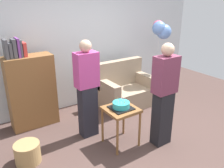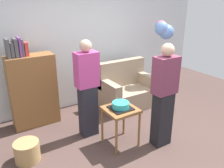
{
  "view_description": "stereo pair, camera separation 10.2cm",
  "coord_description": "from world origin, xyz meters",
  "px_view_note": "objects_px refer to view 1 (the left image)",
  "views": [
    {
      "loc": [
        -2.11,
        -2.33,
        2.25
      ],
      "look_at": [
        -0.22,
        0.52,
        0.95
      ],
      "focal_mm": 37.55,
      "sensor_mm": 36.0,
      "label": 1
    },
    {
      "loc": [
        -2.02,
        -2.39,
        2.25
      ],
      "look_at": [
        -0.22,
        0.52,
        0.95
      ],
      "focal_mm": 37.55,
      "sensor_mm": 36.0,
      "label": 2
    }
  ],
  "objects_px": {
    "couch": "(125,90)",
    "person_blowing_candles": "(87,89)",
    "person_holding_cake": "(164,95)",
    "birthday_cake": "(121,105)",
    "side_table": "(121,114)",
    "balloon_bunch": "(161,29)",
    "handbag": "(166,106)",
    "bookshelf": "(31,90)",
    "wicker_basket": "(28,153)"
  },
  "relations": [
    {
      "from": "wicker_basket",
      "to": "birthday_cake",
      "type": "bearing_deg",
      "value": -14.97
    },
    {
      "from": "couch",
      "to": "side_table",
      "type": "distance_m",
      "value": 1.46
    },
    {
      "from": "couch",
      "to": "person_holding_cake",
      "type": "xyz_separation_m",
      "value": [
        -0.35,
        -1.45,
        0.49
      ]
    },
    {
      "from": "side_table",
      "to": "wicker_basket",
      "type": "bearing_deg",
      "value": 165.03
    },
    {
      "from": "couch",
      "to": "person_blowing_candles",
      "type": "xyz_separation_m",
      "value": [
        -1.21,
        -0.59,
        0.49
      ]
    },
    {
      "from": "couch",
      "to": "bookshelf",
      "type": "height_order",
      "value": "bookshelf"
    },
    {
      "from": "side_table",
      "to": "person_blowing_candles",
      "type": "bearing_deg",
      "value": 119.14
    },
    {
      "from": "side_table",
      "to": "wicker_basket",
      "type": "relative_size",
      "value": 1.75
    },
    {
      "from": "couch",
      "to": "person_blowing_candles",
      "type": "height_order",
      "value": "person_blowing_candles"
    },
    {
      "from": "side_table",
      "to": "balloon_bunch",
      "type": "distance_m",
      "value": 2.29
    },
    {
      "from": "handbag",
      "to": "side_table",
      "type": "bearing_deg",
      "value": -163.88
    },
    {
      "from": "balloon_bunch",
      "to": "birthday_cake",
      "type": "bearing_deg",
      "value": -149.78
    },
    {
      "from": "birthday_cake",
      "to": "wicker_basket",
      "type": "relative_size",
      "value": 0.89
    },
    {
      "from": "wicker_basket",
      "to": "balloon_bunch",
      "type": "xyz_separation_m",
      "value": [
        3.13,
        0.66,
        1.42
      ]
    },
    {
      "from": "bookshelf",
      "to": "person_holding_cake",
      "type": "height_order",
      "value": "person_holding_cake"
    },
    {
      "from": "bookshelf",
      "to": "side_table",
      "type": "height_order",
      "value": "bookshelf"
    },
    {
      "from": "handbag",
      "to": "person_blowing_candles",
      "type": "bearing_deg",
      "value": 176.65
    },
    {
      "from": "couch",
      "to": "wicker_basket",
      "type": "distance_m",
      "value": 2.41
    },
    {
      "from": "bookshelf",
      "to": "wicker_basket",
      "type": "bearing_deg",
      "value": -111.47
    },
    {
      "from": "bookshelf",
      "to": "side_table",
      "type": "bearing_deg",
      "value": -54.82
    },
    {
      "from": "couch",
      "to": "person_blowing_candles",
      "type": "distance_m",
      "value": 1.43
    },
    {
      "from": "person_holding_cake",
      "to": "wicker_basket",
      "type": "distance_m",
      "value": 2.16
    },
    {
      "from": "bookshelf",
      "to": "person_blowing_candles",
      "type": "height_order",
      "value": "person_blowing_candles"
    },
    {
      "from": "handbag",
      "to": "balloon_bunch",
      "type": "height_order",
      "value": "balloon_bunch"
    },
    {
      "from": "bookshelf",
      "to": "balloon_bunch",
      "type": "xyz_separation_m",
      "value": [
        2.73,
        -0.35,
        0.89
      ]
    },
    {
      "from": "couch",
      "to": "person_holding_cake",
      "type": "height_order",
      "value": "person_holding_cake"
    },
    {
      "from": "birthday_cake",
      "to": "balloon_bunch",
      "type": "relative_size",
      "value": 0.18
    },
    {
      "from": "side_table",
      "to": "birthday_cake",
      "type": "xyz_separation_m",
      "value": [
        -0.0,
        -0.0,
        0.15
      ]
    },
    {
      "from": "birthday_cake",
      "to": "handbag",
      "type": "relative_size",
      "value": 1.14
    },
    {
      "from": "handbag",
      "to": "balloon_bunch",
      "type": "bearing_deg",
      "value": 64.25
    },
    {
      "from": "birthday_cake",
      "to": "balloon_bunch",
      "type": "xyz_separation_m",
      "value": [
        1.76,
        1.03,
        0.89
      ]
    },
    {
      "from": "handbag",
      "to": "couch",
      "type": "bearing_deg",
      "value": 129.03
    },
    {
      "from": "side_table",
      "to": "handbag",
      "type": "bearing_deg",
      "value": 16.12
    },
    {
      "from": "side_table",
      "to": "birthday_cake",
      "type": "distance_m",
      "value": 0.15
    },
    {
      "from": "bookshelf",
      "to": "birthday_cake",
      "type": "height_order",
      "value": "bookshelf"
    },
    {
      "from": "person_blowing_candles",
      "to": "person_holding_cake",
      "type": "bearing_deg",
      "value": -52.2
    },
    {
      "from": "couch",
      "to": "birthday_cake",
      "type": "distance_m",
      "value": 1.48
    },
    {
      "from": "couch",
      "to": "person_blowing_candles",
      "type": "bearing_deg",
      "value": -154.01
    },
    {
      "from": "couch",
      "to": "person_holding_cake",
      "type": "distance_m",
      "value": 1.57
    },
    {
      "from": "bookshelf",
      "to": "wicker_basket",
      "type": "relative_size",
      "value": 4.48
    },
    {
      "from": "bookshelf",
      "to": "person_holding_cake",
      "type": "distance_m",
      "value": 2.29
    },
    {
      "from": "person_holding_cake",
      "to": "handbag",
      "type": "relative_size",
      "value": 5.82
    },
    {
      "from": "side_table",
      "to": "birthday_cake",
      "type": "bearing_deg",
      "value": -173.97
    },
    {
      "from": "birthday_cake",
      "to": "person_blowing_candles",
      "type": "bearing_deg",
      "value": 119.14
    },
    {
      "from": "side_table",
      "to": "wicker_basket",
      "type": "height_order",
      "value": "side_table"
    },
    {
      "from": "person_blowing_candles",
      "to": "balloon_bunch",
      "type": "height_order",
      "value": "balloon_bunch"
    },
    {
      "from": "bookshelf",
      "to": "wicker_basket",
      "type": "xyz_separation_m",
      "value": [
        -0.4,
        -1.01,
        -0.53
      ]
    },
    {
      "from": "balloon_bunch",
      "to": "handbag",
      "type": "bearing_deg",
      "value": -115.75
    },
    {
      "from": "wicker_basket",
      "to": "handbag",
      "type": "xyz_separation_m",
      "value": [
        2.84,
        0.06,
        -0.05
      ]
    },
    {
      "from": "person_holding_cake",
      "to": "person_blowing_candles",
      "type": "bearing_deg",
      "value": -25.99
    }
  ]
}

